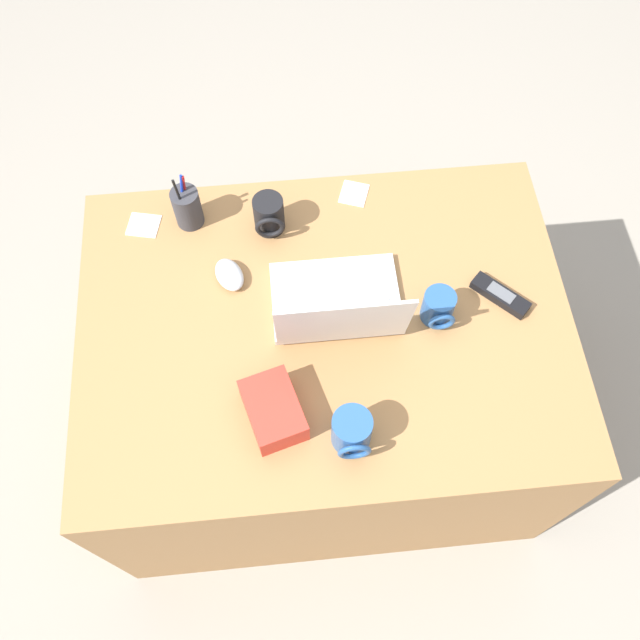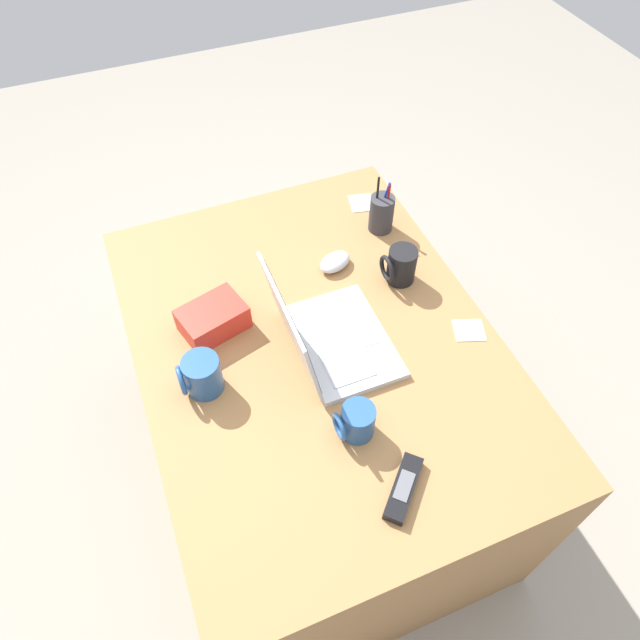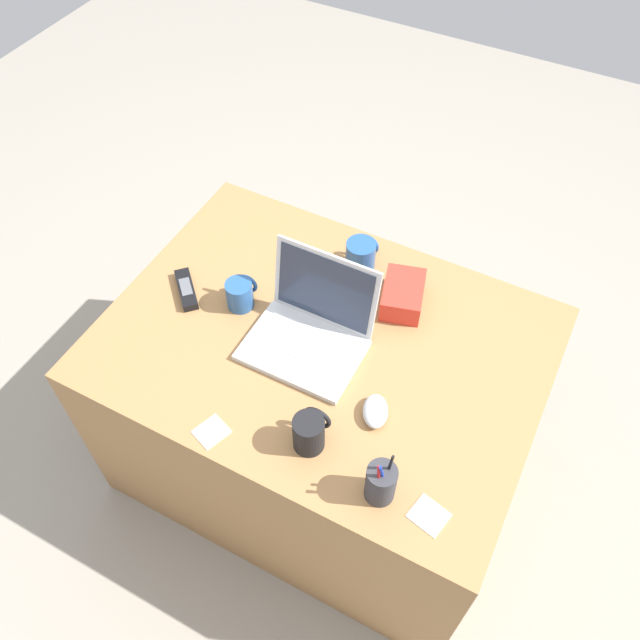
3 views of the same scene
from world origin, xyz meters
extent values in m
plane|color=gray|center=(0.00, 0.00, 0.00)|extent=(6.00, 6.00, 0.00)
cube|color=#9E7042|center=(0.00, 0.00, 0.35)|extent=(1.21, 0.90, 0.70)
cube|color=silver|center=(-0.03, -0.06, 0.71)|extent=(0.31, 0.22, 0.02)
cube|color=silver|center=(-0.03, -0.04, 0.72)|extent=(0.26, 0.11, 0.00)
cube|color=silver|center=(-0.03, -0.13, 0.72)|extent=(0.09, 0.05, 0.00)
cube|color=silver|center=(-0.03, 0.07, 0.83)|extent=(0.31, 0.05, 0.23)
cube|color=#283347|center=(-0.03, 0.07, 0.83)|extent=(0.28, 0.04, 0.20)
ellipsoid|color=silver|center=(0.23, -0.15, 0.72)|extent=(0.10, 0.12, 0.04)
cylinder|color=#26518C|center=(-0.03, 0.30, 0.75)|extent=(0.09, 0.09, 0.10)
torus|color=#26518C|center=(-0.03, 0.35, 0.76)|extent=(0.07, 0.01, 0.07)
cylinder|color=black|center=(0.12, -0.30, 0.75)|extent=(0.08, 0.08, 0.11)
torus|color=black|center=(0.12, -0.25, 0.76)|extent=(0.08, 0.01, 0.08)
cylinder|color=#26518C|center=(-0.27, 0.01, 0.74)|extent=(0.08, 0.08, 0.09)
torus|color=#26518C|center=(-0.27, 0.05, 0.75)|extent=(0.06, 0.01, 0.06)
cube|color=black|center=(-0.44, -0.03, 0.71)|extent=(0.14, 0.14, 0.02)
cube|color=#595B60|center=(-0.44, -0.03, 0.73)|extent=(0.07, 0.07, 0.00)
cylinder|color=#333338|center=(0.32, -0.34, 0.76)|extent=(0.07, 0.07, 0.11)
cylinder|color=#1933B2|center=(0.33, -0.34, 0.79)|extent=(0.02, 0.03, 0.14)
cylinder|color=black|center=(0.33, -0.32, 0.80)|extent=(0.02, 0.01, 0.16)
cylinder|color=red|center=(0.32, -0.35, 0.79)|extent=(0.02, 0.01, 0.14)
cube|color=red|center=(0.14, 0.23, 0.74)|extent=(0.15, 0.19, 0.07)
cube|color=white|center=(-0.12, -0.38, 0.70)|extent=(0.09, 0.10, 0.00)
cube|color=white|center=(0.45, -0.33, 0.70)|extent=(0.10, 0.09, 0.00)
camera|label=1|loc=(0.09, 0.77, 2.19)|focal=38.70mm
camera|label=2|loc=(-0.82, 0.32, 1.90)|focal=32.51mm
camera|label=3|loc=(0.50, -0.97, 2.17)|focal=36.84mm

